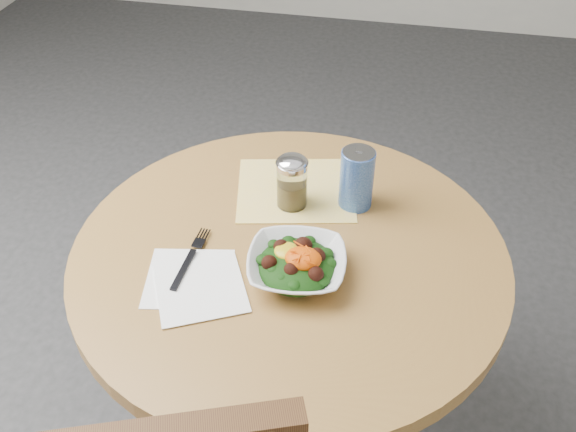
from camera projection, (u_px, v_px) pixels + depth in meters
The scene contains 7 objects.
table at pixel (289, 313), 1.45m from camera, with size 0.90×0.90×0.75m.
cloth_napkin at pixel (296, 190), 1.47m from camera, with size 0.26×0.24×0.00m, color yellow.
paper_napkins at pixel (195, 283), 1.24m from camera, with size 0.24×0.23×0.00m.
salad_bowl at pixel (297, 265), 1.25m from camera, with size 0.21×0.21×0.07m.
fork at pixel (191, 256), 1.29m from camera, with size 0.03×0.18×0.00m.
spice_shaker at pixel (292, 182), 1.39m from camera, with size 0.07×0.07×0.13m.
beverage_can at pixel (357, 179), 1.39m from camera, with size 0.07×0.07×0.14m.
Camera 1 is at (0.20, -0.95, 1.64)m, focal length 40.00 mm.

